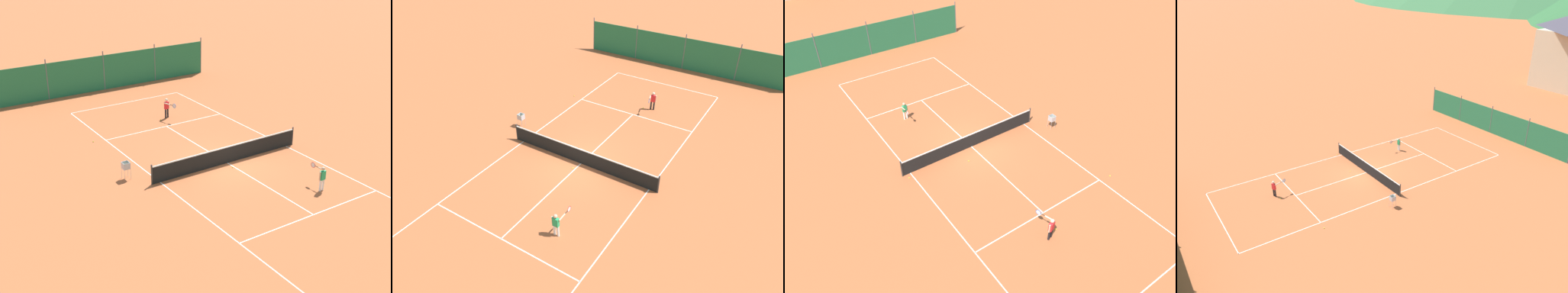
% 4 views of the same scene
% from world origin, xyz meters
% --- Properties ---
extents(ground_plane, '(600.00, 600.00, 0.00)m').
position_xyz_m(ground_plane, '(0.00, 0.00, 0.00)').
color(ground_plane, '#A8542D').
extents(court_line_markings, '(8.25, 23.85, 0.01)m').
position_xyz_m(court_line_markings, '(0.00, 0.00, 0.00)').
color(court_line_markings, white).
rests_on(court_line_markings, ground).
extents(tennis_net, '(9.18, 0.08, 1.06)m').
position_xyz_m(tennis_net, '(0.00, 0.00, 0.50)').
color(tennis_net, '#2D2D2D').
rests_on(tennis_net, ground).
extents(windscreen_fence_far, '(17.28, 0.08, 2.90)m').
position_xyz_m(windscreen_fence_far, '(-0.00, 15.50, 1.31)').
color(windscreen_fence_far, '#236B42').
rests_on(windscreen_fence_far, ground).
extents(player_near_service, '(0.43, 1.11, 1.30)m').
position_xyz_m(player_near_service, '(-0.80, -7.67, 0.76)').
color(player_near_service, black).
rests_on(player_near_service, ground).
extents(player_far_baseline, '(0.42, 1.03, 1.24)m').
position_xyz_m(player_far_baseline, '(-1.93, 4.89, 0.72)').
color(player_far_baseline, white).
rests_on(player_far_baseline, ground).
extents(tennis_ball_far_corner, '(0.07, 0.07, 0.07)m').
position_xyz_m(tennis_ball_far_corner, '(0.13, 0.62, 0.03)').
color(tennis_ball_far_corner, '#CCE033').
rests_on(tennis_ball_far_corner, ground).
extents(tennis_ball_by_net_left, '(0.07, 0.07, 0.07)m').
position_xyz_m(tennis_ball_by_net_left, '(4.81, -6.53, 0.03)').
color(tennis_ball_by_net_left, '#CCE033').
rests_on(tennis_ball_by_net_left, ground).
extents(tennis_ball_near_corner, '(0.07, 0.07, 0.07)m').
position_xyz_m(tennis_ball_near_corner, '(-4.33, -0.35, 0.03)').
color(tennis_ball_near_corner, '#CCE033').
rests_on(tennis_ball_near_corner, ground).
extents(tennis_ball_alley_left, '(0.07, 0.07, 0.07)m').
position_xyz_m(tennis_ball_alley_left, '(-0.22, -7.52, 0.03)').
color(tennis_ball_alley_left, '#CCE033').
rests_on(tennis_ball_alley_left, ground).
extents(tennis_ball_alley_right, '(0.07, 0.07, 0.07)m').
position_xyz_m(tennis_ball_alley_right, '(-0.89, -1.05, 0.03)').
color(tennis_ball_alley_right, '#CCE033').
rests_on(tennis_ball_alley_right, ground).
extents(ball_hopper, '(0.36, 0.36, 0.89)m').
position_xyz_m(ball_hopper, '(5.30, -1.28, 0.65)').
color(ball_hopper, '#B7B7BC').
rests_on(ball_hopper, ground).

